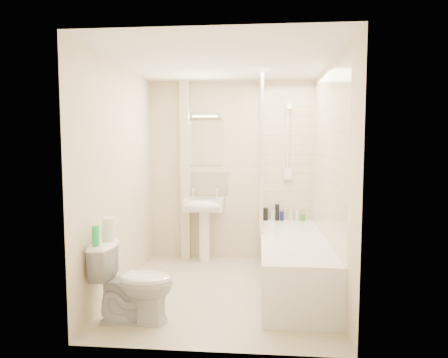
{
  "coord_description": "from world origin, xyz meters",
  "views": [
    {
      "loc": [
        0.37,
        -4.12,
        1.57
      ],
      "look_at": [
        -0.01,
        0.2,
        1.18
      ],
      "focal_mm": 32.0,
      "sensor_mm": 36.0,
      "label": 1
    }
  ],
  "objects": [
    {
      "name": "tile_back",
      "position": [
        0.75,
        1.24,
        1.42
      ],
      "size": [
        0.7,
        0.01,
        1.75
      ],
      "primitive_type": "cube",
      "color": "beige",
      "rests_on": "wall_back"
    },
    {
      "name": "shower_screen",
      "position": [
        0.4,
        0.8,
        1.45
      ],
      "size": [
        0.04,
        0.92,
        1.8
      ],
      "color": "white",
      "rests_on": "bathtub"
    },
    {
      "name": "toilet_roll_upper",
      "position": [
        -0.95,
        -0.73,
        0.86
      ],
      "size": [
        0.12,
        0.12,
        0.11
      ],
      "primitive_type": "cylinder",
      "color": "white",
      "rests_on": "toilet_roll_lower"
    },
    {
      "name": "floor",
      "position": [
        0.0,
        0.0,
        0.0
      ],
      "size": [
        2.5,
        2.5,
        0.0
      ],
      "primitive_type": "plane",
      "color": "beige",
      "rests_on": "ground"
    },
    {
      "name": "bottle_black_a",
      "position": [
        0.46,
        1.16,
        0.63
      ],
      "size": [
        0.06,
        0.06,
        0.17
      ],
      "primitive_type": "cylinder",
      "color": "black",
      "rests_on": "bathtub"
    },
    {
      "name": "pipe_boxing",
      "position": [
        -0.62,
        1.19,
        1.2
      ],
      "size": [
        0.12,
        0.12,
        2.4
      ],
      "primitive_type": "cube",
      "color": "beige",
      "rests_on": "ground"
    },
    {
      "name": "splashback",
      "position": [
        -0.35,
        1.24,
        1.03
      ],
      "size": [
        0.6,
        0.02,
        0.3
      ],
      "primitive_type": "cube",
      "color": "beige",
      "rests_on": "wall_back"
    },
    {
      "name": "bottle_green",
      "position": [
        0.95,
        1.16,
        0.59
      ],
      "size": [
        0.06,
        0.06,
        0.08
      ],
      "primitive_type": "cylinder",
      "color": "green",
      "rests_on": "bathtub"
    },
    {
      "name": "wall_left",
      "position": [
        -1.1,
        0.0,
        1.2
      ],
      "size": [
        0.02,
        2.5,
        2.4
      ],
      "primitive_type": "cube",
      "color": "beige",
      "rests_on": "ground"
    },
    {
      "name": "mirror",
      "position": [
        -0.35,
        1.24,
        1.58
      ],
      "size": [
        0.46,
        0.01,
        0.6
      ],
      "primitive_type": "cube",
      "color": "white",
      "rests_on": "wall_back"
    },
    {
      "name": "pedestal_sink",
      "position": [
        -0.35,
        1.01,
        0.68
      ],
      "size": [
        0.5,
        0.47,
        0.97
      ],
      "color": "white",
      "rests_on": "ground"
    },
    {
      "name": "bottle_white_a",
      "position": [
        0.56,
        1.16,
        0.62
      ],
      "size": [
        0.06,
        0.06,
        0.14
      ],
      "primitive_type": "cylinder",
      "color": "silver",
      "rests_on": "bathtub"
    },
    {
      "name": "bottle_black_b",
      "position": [
        0.62,
        1.16,
        0.66
      ],
      "size": [
        0.06,
        0.06,
        0.22
      ],
      "primitive_type": "cylinder",
      "color": "black",
      "rests_on": "bathtub"
    },
    {
      "name": "wall_right",
      "position": [
        1.1,
        0.0,
        1.2
      ],
      "size": [
        0.02,
        2.5,
        2.4
      ],
      "primitive_type": "cube",
      "color": "beige",
      "rests_on": "ground"
    },
    {
      "name": "wall_back",
      "position": [
        0.0,
        1.25,
        1.2
      ],
      "size": [
        2.2,
        0.02,
        2.4
      ],
      "primitive_type": "cube",
      "color": "beige",
      "rests_on": "ground"
    },
    {
      "name": "toilet",
      "position": [
        -0.72,
        -0.78,
        0.35
      ],
      "size": [
        0.4,
        0.7,
        0.71
      ],
      "primitive_type": "imported",
      "rotation": [
        0.0,
        0.0,
        1.57
      ],
      "color": "white",
      "rests_on": "ground"
    },
    {
      "name": "bottle_blue",
      "position": [
        0.68,
        1.16,
        0.61
      ],
      "size": [
        0.05,
        0.05,
        0.12
      ],
      "primitive_type": "cylinder",
      "color": "navy",
      "rests_on": "bathtub"
    },
    {
      "name": "strip_light",
      "position": [
        -0.35,
        1.22,
        1.95
      ],
      "size": [
        0.42,
        0.07,
        0.07
      ],
      "primitive_type": "cube",
      "color": "silver",
      "rests_on": "wall_back"
    },
    {
      "name": "bottle_white_b",
      "position": [
        0.88,
        1.16,
        0.62
      ],
      "size": [
        0.05,
        0.05,
        0.14
      ],
      "primitive_type": "cylinder",
      "color": "white",
      "rests_on": "bathtub"
    },
    {
      "name": "bottle_cream",
      "position": [
        0.8,
        1.16,
        0.64
      ],
      "size": [
        0.05,
        0.05,
        0.17
      ],
      "primitive_type": "cylinder",
      "color": "beige",
      "rests_on": "bathtub"
    },
    {
      "name": "green_bottle",
      "position": [
        -1.0,
        -0.91,
        0.79
      ],
      "size": [
        0.06,
        0.06,
        0.17
      ],
      "primitive_type": "cylinder",
      "color": "green",
      "rests_on": "toilet"
    },
    {
      "name": "tile_right",
      "position": [
        1.09,
        0.2,
        1.42
      ],
      "size": [
        0.01,
        2.1,
        1.75
      ],
      "primitive_type": "cube",
      "color": "beige",
      "rests_on": "wall_right"
    },
    {
      "name": "shower_fixture",
      "position": [
        0.75,
        1.19,
        1.55
      ],
      "size": [
        0.1,
        0.16,
        0.99
      ],
      "color": "white",
      "rests_on": "wall_back"
    },
    {
      "name": "bathtub",
      "position": [
        0.75,
        0.2,
        0.29
      ],
      "size": [
        0.7,
        2.1,
        0.55
      ],
      "color": "white",
      "rests_on": "ground"
    },
    {
      "name": "ceiling",
      "position": [
        0.0,
        0.0,
        2.4
      ],
      "size": [
        2.2,
        2.5,
        0.02
      ],
      "primitive_type": "cube",
      "color": "white",
      "rests_on": "wall_back"
    },
    {
      "name": "toilet_roll_lower",
      "position": [
        -0.96,
        -0.73,
        0.76
      ],
      "size": [
        0.11,
        0.11,
        0.1
      ],
      "primitive_type": "cylinder",
      "color": "white",
      "rests_on": "toilet"
    }
  ]
}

